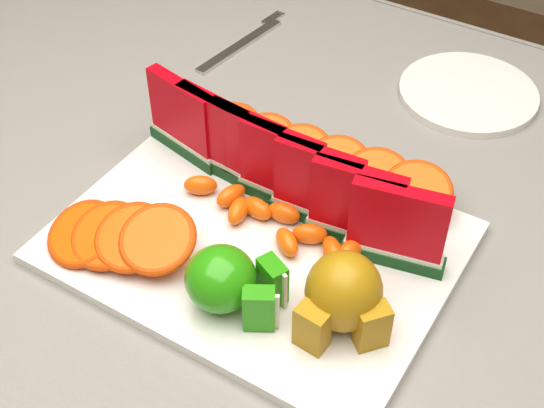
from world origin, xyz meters
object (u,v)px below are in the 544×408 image
at_px(platter, 256,242).
at_px(fork, 243,43).
at_px(pear_cluster, 344,296).
at_px(side_plate, 468,93).
at_px(apple_cluster, 228,281).

relative_size(platter, fork, 2.05).
bearing_deg(pear_cluster, platter, 158.60).
bearing_deg(side_plate, fork, -171.22).
distance_m(platter, apple_cluster, 0.10).
xyz_separation_m(pear_cluster, fork, (-0.35, 0.37, -0.05)).
xyz_separation_m(pear_cluster, side_plate, (-0.03, 0.42, -0.05)).
relative_size(pear_cluster, fork, 0.49).
bearing_deg(platter, fork, 125.20).
height_order(pear_cluster, side_plate, pear_cluster).
xyz_separation_m(apple_cluster, pear_cluster, (0.10, 0.04, 0.01)).
xyz_separation_m(platter, fork, (-0.23, 0.32, -0.00)).
distance_m(pear_cluster, fork, 0.51).
distance_m(apple_cluster, side_plate, 0.46).
bearing_deg(apple_cluster, pear_cluster, 19.92).
distance_m(side_plate, fork, 0.32).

